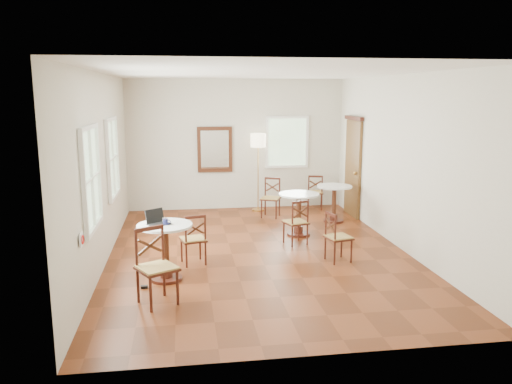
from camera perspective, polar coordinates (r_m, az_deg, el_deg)
ground at (r=8.71m, az=0.29°, el=-6.85°), size 7.00×7.00×0.00m
room_shell at (r=8.58m, az=-0.37°, el=5.79°), size 5.02×7.02×3.01m
cafe_table_near at (r=7.45m, az=-10.16°, el=-5.97°), size 0.79×0.79×0.84m
cafe_table_mid at (r=9.68m, az=4.83°, el=-1.96°), size 0.77×0.77×0.81m
cafe_table_back at (r=10.77m, az=8.77°, el=-0.84°), size 0.73×0.73×0.78m
chair_near_a at (r=8.10m, az=-7.04°, el=-5.28°), size 0.46×0.46×0.82m
chair_near_b at (r=6.68m, az=-11.19°, el=-8.25°), size 0.62×0.62×0.99m
chair_mid_a at (r=9.11m, az=4.55°, el=-3.38°), size 0.48×0.48×0.83m
chair_mid_b at (r=8.28m, az=9.14°, el=-5.01°), size 0.45×0.45×0.81m
chair_back_a at (r=11.94m, az=6.67°, el=0.02°), size 0.45×0.45×0.81m
chair_back_b at (r=11.09m, az=1.68°, el=-0.65°), size 0.52×0.52×0.86m
floor_lamp at (r=11.53m, az=0.24°, el=5.26°), size 0.35×0.35×1.78m
laptop at (r=7.38m, az=-11.07°, el=-3.17°), size 0.38×0.36×0.21m
mouse at (r=7.55m, az=-10.60°, el=-3.10°), size 0.09×0.06×0.03m
navy_mug at (r=7.31m, az=-10.12°, el=-3.33°), size 0.11×0.07×0.09m
water_glass at (r=7.35m, az=-10.26°, el=-3.20°), size 0.06×0.06×0.10m
power_adapter at (r=7.36m, az=-12.46°, el=-10.39°), size 0.10×0.06×0.04m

